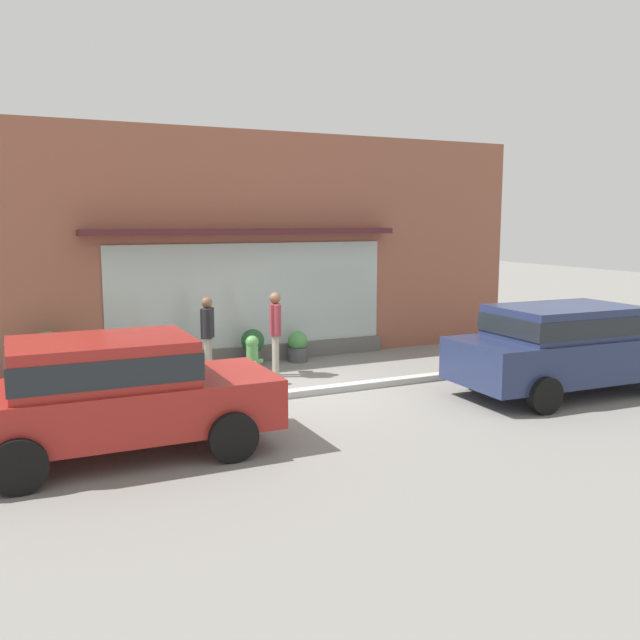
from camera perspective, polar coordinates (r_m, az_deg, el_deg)
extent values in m
plane|color=gray|center=(12.53, -1.48, -6.08)|extent=(60.00, 60.00, 0.00)
cube|color=#B2B2AD|center=(12.33, -1.10, -6.02)|extent=(14.00, 0.24, 0.12)
cube|color=#935642|center=(15.12, -6.50, 6.00)|extent=(14.00, 0.36, 5.03)
cube|color=#ADBCB7|center=(15.06, -5.68, 2.02)|extent=(6.30, 0.03, 2.30)
cube|color=#4C1E23|center=(14.78, -6.08, 7.34)|extent=(6.90, 0.56, 0.12)
cube|color=#605E59|center=(15.19, -6.09, -2.85)|extent=(6.70, 0.20, 0.36)
cylinder|color=#4C8C47|center=(13.17, -5.63, -5.25)|extent=(0.34, 0.34, 0.06)
cylinder|color=#4C8C47|center=(13.09, -5.65, -3.64)|extent=(0.23, 0.23, 0.70)
sphere|color=#4C8C47|center=(13.01, -5.68, -1.84)|extent=(0.25, 0.25, 0.25)
cylinder|color=#4C8C47|center=(13.03, -6.29, -3.55)|extent=(0.10, 0.09, 0.09)
cylinder|color=#4C8C47|center=(13.13, -5.03, -3.44)|extent=(0.10, 0.09, 0.09)
cylinder|color=#4C8C47|center=(12.94, -5.42, -3.62)|extent=(0.09, 0.10, 0.09)
cylinder|color=#9E9384|center=(13.85, -3.77, -2.91)|extent=(0.12, 0.12, 0.84)
cylinder|color=#9E9384|center=(13.68, -3.68, -3.05)|extent=(0.12, 0.12, 0.84)
cube|color=#8E333D|center=(13.64, -3.75, 0.04)|extent=(0.28, 0.38, 0.63)
sphere|color=brown|center=(13.59, -3.77, 1.85)|extent=(0.23, 0.23, 0.23)
cylinder|color=#8E333D|center=(13.86, -3.86, 0.23)|extent=(0.08, 0.08, 0.60)
cylinder|color=#8E333D|center=(13.43, -3.64, -0.03)|extent=(0.08, 0.08, 0.60)
cube|color=#472D1E|center=(13.99, -3.81, -0.85)|extent=(0.16, 0.26, 0.28)
cylinder|color=#9E9384|center=(13.92, -9.22, -3.03)|extent=(0.12, 0.12, 0.80)
cylinder|color=#9E9384|center=(13.76, -9.39, -3.17)|extent=(0.12, 0.12, 0.80)
cube|color=#232328|center=(13.72, -9.37, -0.25)|extent=(0.34, 0.38, 0.60)
sphere|color=brown|center=(13.66, -9.41, 1.45)|extent=(0.22, 0.22, 0.22)
cylinder|color=#232328|center=(13.92, -9.17, -0.06)|extent=(0.08, 0.08, 0.57)
cylinder|color=#232328|center=(13.51, -9.58, -0.33)|extent=(0.08, 0.08, 0.57)
cube|color=maroon|center=(9.51, -16.33, -6.93)|extent=(4.15, 1.76, 0.67)
cube|color=maroon|center=(9.35, -17.73, -3.40)|extent=(2.29, 1.60, 0.63)
cube|color=#1E2328|center=(9.35, -17.73, -3.40)|extent=(2.33, 1.61, 0.35)
cylinder|color=black|center=(10.67, -10.12, -6.93)|extent=(0.67, 0.19, 0.66)
cylinder|color=black|center=(9.06, -7.26, -9.64)|extent=(0.67, 0.19, 0.66)
cylinder|color=black|center=(10.36, -24.06, -8.02)|extent=(0.67, 0.19, 0.66)
cylinder|color=black|center=(8.69, -23.86, -11.11)|extent=(0.67, 0.19, 0.66)
cube|color=navy|center=(13.19, 20.26, -2.82)|extent=(4.57, 1.91, 0.75)
cube|color=navy|center=(12.93, 19.68, -0.17)|extent=(2.53, 1.70, 0.59)
cube|color=#1E2328|center=(12.93, 19.68, -0.17)|extent=(2.58, 1.72, 0.32)
cylinder|color=black|center=(14.85, 21.69, -3.16)|extent=(0.62, 0.20, 0.62)
cylinder|color=black|center=(13.04, 12.98, -4.32)|extent=(0.62, 0.20, 0.62)
cylinder|color=black|center=(11.69, 18.25, -6.00)|extent=(0.62, 0.20, 0.62)
cylinder|color=#4C4C51|center=(15.19, -1.86, -2.90)|extent=(0.43, 0.43, 0.31)
sphere|color=#4C934C|center=(15.13, -1.87, -1.76)|extent=(0.43, 0.43, 0.43)
sphere|color=white|center=(15.22, -1.58, -1.51)|extent=(0.08, 0.08, 0.08)
sphere|color=#E5C64C|center=(15.03, -2.17, -1.60)|extent=(0.11, 0.11, 0.11)
cylinder|color=#4C4C51|center=(14.74, -5.61, -3.20)|extent=(0.33, 0.33, 0.35)
sphere|color=#23562D|center=(14.67, -5.63, -1.72)|extent=(0.49, 0.49, 0.49)
cylinder|color=#B7B2A3|center=(13.93, -21.67, -4.41)|extent=(0.48, 0.48, 0.37)
sphere|color=#3D8442|center=(13.83, -21.78, -2.39)|extent=(0.74, 0.74, 0.74)
cylinder|color=#4C4C51|center=(14.21, -15.97, -4.13)|extent=(0.32, 0.32, 0.26)
cone|color=#3D8442|center=(14.13, -16.03, -2.55)|extent=(0.29, 0.29, 0.54)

